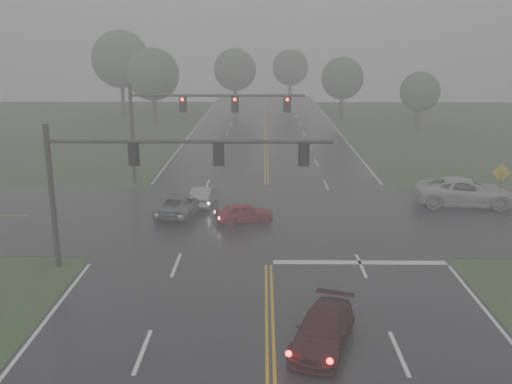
{
  "coord_description": "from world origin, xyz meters",
  "views": [
    {
      "loc": [
        -0.28,
        -11.86,
        10.61
      ],
      "look_at": [
        -0.63,
        16.0,
        3.18
      ],
      "focal_mm": 40.0,
      "sensor_mm": 36.0,
      "label": 1
    }
  ],
  "objects_px": {
    "sedan_silver": "(204,205)",
    "pickup_white": "(464,205)",
    "signal_gantry_far": "(185,114)",
    "sedan_maroon": "(323,346)",
    "sedan_red": "(244,222)",
    "signal_gantry_near": "(138,168)",
    "car_grey": "(181,214)"
  },
  "relations": [
    {
      "from": "sedan_red",
      "to": "pickup_white",
      "type": "distance_m",
      "value": 15.01
    },
    {
      "from": "sedan_maroon",
      "to": "sedan_silver",
      "type": "height_order",
      "value": "sedan_maroon"
    },
    {
      "from": "sedan_silver",
      "to": "signal_gantry_near",
      "type": "relative_size",
      "value": 0.29
    },
    {
      "from": "sedan_silver",
      "to": "pickup_white",
      "type": "distance_m",
      "value": 17.31
    },
    {
      "from": "sedan_red",
      "to": "signal_gantry_far",
      "type": "relative_size",
      "value": 0.27
    },
    {
      "from": "sedan_maroon",
      "to": "sedan_red",
      "type": "xyz_separation_m",
      "value": [
        -3.28,
        14.33,
        0.0
      ]
    },
    {
      "from": "sedan_maroon",
      "to": "sedan_silver",
      "type": "relative_size",
      "value": 1.15
    },
    {
      "from": "sedan_silver",
      "to": "pickup_white",
      "type": "bearing_deg",
      "value": -173.59
    },
    {
      "from": "car_grey",
      "to": "sedan_maroon",
      "type": "bearing_deg",
      "value": 125.06
    },
    {
      "from": "sedan_silver",
      "to": "signal_gantry_near",
      "type": "bearing_deg",
      "value": 86.16
    },
    {
      "from": "signal_gantry_far",
      "to": "sedan_red",
      "type": "bearing_deg",
      "value": -64.78
    },
    {
      "from": "sedan_red",
      "to": "signal_gantry_near",
      "type": "relative_size",
      "value": 0.26
    },
    {
      "from": "pickup_white",
      "to": "signal_gantry_near",
      "type": "relative_size",
      "value": 0.49
    },
    {
      "from": "sedan_maroon",
      "to": "sedan_red",
      "type": "distance_m",
      "value": 14.7
    },
    {
      "from": "sedan_maroon",
      "to": "pickup_white",
      "type": "xyz_separation_m",
      "value": [
        11.23,
        18.19,
        0.0
      ]
    },
    {
      "from": "pickup_white",
      "to": "signal_gantry_far",
      "type": "relative_size",
      "value": 0.49
    },
    {
      "from": "car_grey",
      "to": "pickup_white",
      "type": "relative_size",
      "value": 0.74
    },
    {
      "from": "sedan_maroon",
      "to": "signal_gantry_far",
      "type": "xyz_separation_m",
      "value": [
        -8.03,
        24.43,
        5.28
      ]
    },
    {
      "from": "pickup_white",
      "to": "signal_gantry_far",
      "type": "xyz_separation_m",
      "value": [
        -19.26,
        6.24,
        5.28
      ]
    },
    {
      "from": "sedan_silver",
      "to": "signal_gantry_near",
      "type": "distance_m",
      "value": 11.94
    },
    {
      "from": "sedan_red",
      "to": "pickup_white",
      "type": "xyz_separation_m",
      "value": [
        14.51,
        3.85,
        0.0
      ]
    },
    {
      "from": "car_grey",
      "to": "sedan_silver",
      "type": "bearing_deg",
      "value": -109.49
    },
    {
      "from": "sedan_silver",
      "to": "signal_gantry_near",
      "type": "xyz_separation_m",
      "value": [
        -1.88,
        -10.72,
        4.91
      ]
    },
    {
      "from": "car_grey",
      "to": "sedan_red",
      "type": "bearing_deg",
      "value": 168.84
    },
    {
      "from": "car_grey",
      "to": "pickup_white",
      "type": "height_order",
      "value": "pickup_white"
    },
    {
      "from": "sedan_maroon",
      "to": "car_grey",
      "type": "xyz_separation_m",
      "value": [
        -7.32,
        15.93,
        0.0
      ]
    },
    {
      "from": "sedan_maroon",
      "to": "sedan_red",
      "type": "bearing_deg",
      "value": 121.39
    },
    {
      "from": "signal_gantry_near",
      "to": "pickup_white",
      "type": "bearing_deg",
      "value": 29.41
    },
    {
      "from": "signal_gantry_near",
      "to": "signal_gantry_far",
      "type": "relative_size",
      "value": 1.01
    },
    {
      "from": "signal_gantry_near",
      "to": "sedan_silver",
      "type": "bearing_deg",
      "value": 80.07
    },
    {
      "from": "sedan_silver",
      "to": "pickup_white",
      "type": "height_order",
      "value": "pickup_white"
    },
    {
      "from": "sedan_maroon",
      "to": "car_grey",
      "type": "distance_m",
      "value": 17.53
    }
  ]
}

